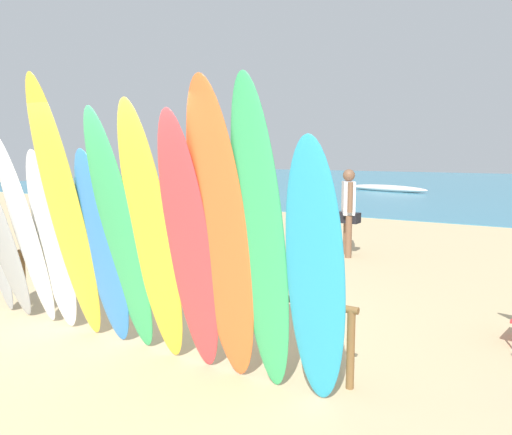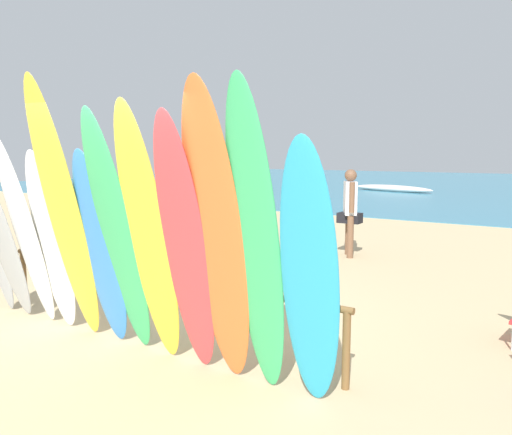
{
  "view_description": "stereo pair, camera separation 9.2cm",
  "coord_description": "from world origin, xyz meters",
  "px_view_note": "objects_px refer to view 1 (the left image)",
  "views": [
    {
      "loc": [
        3.81,
        -3.88,
        2.02
      ],
      "look_at": [
        0.0,
        2.21,
        1.09
      ],
      "focal_mm": 34.84,
      "sensor_mm": 36.0,
      "label": 1
    },
    {
      "loc": [
        3.89,
        -3.83,
        2.02
      ],
      "look_at": [
        0.0,
        2.21,
        1.09
      ],
      "focal_mm": 34.84,
      "sensor_mm": 36.0,
      "label": 2
    }
  ],
  "objects_px": {
    "surfboard_white_3": "(52,242)",
    "surfboard_green_6": "(120,235)",
    "surfboard_grey_1": "(1,236)",
    "surfboard_yellow_4": "(66,214)",
    "surfboard_red_8": "(189,247)",
    "surfboard_orange_9": "(221,236)",
    "surfboard_rack": "(149,283)",
    "surfboard_blue_5": "(102,250)",
    "beachgoer_strolling": "(147,210)",
    "surfboard_yellow_7": "(152,237)",
    "beachgoer_by_water": "(89,214)",
    "surfboard_green_10": "(261,241)",
    "distant_boat": "(387,188)",
    "surfboard_white_2": "(26,233)",
    "surfboard_teal_11": "(315,277)",
    "beachgoer_near_rack": "(348,206)"
  },
  "relations": [
    {
      "from": "surfboard_grey_1",
      "to": "surfboard_blue_5",
      "type": "bearing_deg",
      "value": 5.08
    },
    {
      "from": "surfboard_blue_5",
      "to": "surfboard_grey_1",
      "type": "bearing_deg",
      "value": -175.9
    },
    {
      "from": "surfboard_red_8",
      "to": "surfboard_orange_9",
      "type": "xyz_separation_m",
      "value": [
        0.34,
        0.01,
        0.12
      ]
    },
    {
      "from": "surfboard_yellow_4",
      "to": "surfboard_blue_5",
      "type": "height_order",
      "value": "surfboard_yellow_4"
    },
    {
      "from": "beachgoer_strolling",
      "to": "distant_boat",
      "type": "relative_size",
      "value": 0.32
    },
    {
      "from": "surfboard_white_3",
      "to": "surfboard_green_6",
      "type": "xyz_separation_m",
      "value": [
        1.17,
        -0.07,
        0.19
      ]
    },
    {
      "from": "distant_boat",
      "to": "beachgoer_by_water",
      "type": "bearing_deg",
      "value": -87.68
    },
    {
      "from": "surfboard_grey_1",
      "to": "surfboard_blue_5",
      "type": "height_order",
      "value": "surfboard_grey_1"
    },
    {
      "from": "surfboard_yellow_7",
      "to": "beachgoer_strolling",
      "type": "height_order",
      "value": "surfboard_yellow_7"
    },
    {
      "from": "surfboard_grey_1",
      "to": "surfboard_white_3",
      "type": "height_order",
      "value": "surfboard_grey_1"
    },
    {
      "from": "surfboard_red_8",
      "to": "beachgoer_by_water",
      "type": "relative_size",
      "value": 1.5
    },
    {
      "from": "surfboard_green_10",
      "to": "distant_boat",
      "type": "xyz_separation_m",
      "value": [
        -6.02,
        22.73,
        -1.15
      ]
    },
    {
      "from": "surfboard_yellow_7",
      "to": "beachgoer_by_water",
      "type": "relative_size",
      "value": 1.57
    },
    {
      "from": "distant_boat",
      "to": "surfboard_rack",
      "type": "bearing_deg",
      "value": -79.13
    },
    {
      "from": "beachgoer_strolling",
      "to": "beachgoer_by_water",
      "type": "height_order",
      "value": "beachgoer_by_water"
    },
    {
      "from": "surfboard_white_3",
      "to": "surfboard_orange_9",
      "type": "xyz_separation_m",
      "value": [
        2.38,
        -0.07,
        0.29
      ]
    },
    {
      "from": "surfboard_teal_11",
      "to": "surfboard_blue_5",
      "type": "bearing_deg",
      "value": 174.24
    },
    {
      "from": "surfboard_white_2",
      "to": "surfboard_yellow_4",
      "type": "xyz_separation_m",
      "value": [
        0.83,
        -0.08,
        0.28
      ]
    },
    {
      "from": "surfboard_rack",
      "to": "surfboard_blue_5",
      "type": "xyz_separation_m",
      "value": [
        -0.17,
        -0.48,
        0.43
      ]
    },
    {
      "from": "surfboard_white_3",
      "to": "surfboard_yellow_4",
      "type": "bearing_deg",
      "value": -18.7
    },
    {
      "from": "surfboard_white_3",
      "to": "surfboard_yellow_4",
      "type": "relative_size",
      "value": 0.73
    },
    {
      "from": "surfboard_orange_9",
      "to": "surfboard_grey_1",
      "type": "bearing_deg",
      "value": -175.75
    },
    {
      "from": "surfboard_green_6",
      "to": "beachgoer_by_water",
      "type": "height_order",
      "value": "surfboard_green_6"
    },
    {
      "from": "surfboard_yellow_7",
      "to": "surfboard_orange_9",
      "type": "distance_m",
      "value": 0.78
    },
    {
      "from": "beachgoer_strolling",
      "to": "distant_boat",
      "type": "xyz_separation_m",
      "value": [
        -0.73,
        18.62,
        -0.68
      ]
    },
    {
      "from": "surfboard_grey_1",
      "to": "surfboard_green_6",
      "type": "bearing_deg",
      "value": 2.61
    },
    {
      "from": "surfboard_blue_5",
      "to": "surfboard_yellow_7",
      "type": "distance_m",
      "value": 0.8
    },
    {
      "from": "surfboard_orange_9",
      "to": "beachgoer_by_water",
      "type": "height_order",
      "value": "surfboard_orange_9"
    },
    {
      "from": "surfboard_white_3",
      "to": "surfboard_green_6",
      "type": "relative_size",
      "value": 0.83
    },
    {
      "from": "surfboard_green_10",
      "to": "surfboard_teal_11",
      "type": "bearing_deg",
      "value": 7.42
    },
    {
      "from": "surfboard_red_8",
      "to": "beachgoer_near_rack",
      "type": "xyz_separation_m",
      "value": [
        -0.81,
        5.82,
        -0.21
      ]
    },
    {
      "from": "surfboard_white_2",
      "to": "surfboard_blue_5",
      "type": "xyz_separation_m",
      "value": [
        1.22,
        0.05,
        -0.08
      ]
    },
    {
      "from": "surfboard_rack",
      "to": "surfboard_blue_5",
      "type": "distance_m",
      "value": 0.67
    },
    {
      "from": "distant_boat",
      "to": "surfboard_white_2",
      "type": "bearing_deg",
      "value": -82.79
    },
    {
      "from": "surfboard_green_6",
      "to": "beachgoer_by_water",
      "type": "relative_size",
      "value": 1.54
    },
    {
      "from": "surfboard_white_2",
      "to": "surfboard_red_8",
      "type": "height_order",
      "value": "surfboard_red_8"
    },
    {
      "from": "surfboard_white_3",
      "to": "surfboard_yellow_4",
      "type": "xyz_separation_m",
      "value": [
        0.45,
        -0.14,
        0.36
      ]
    },
    {
      "from": "surfboard_yellow_4",
      "to": "surfboard_green_6",
      "type": "bearing_deg",
      "value": 1.93
    },
    {
      "from": "surfboard_yellow_7",
      "to": "distant_boat",
      "type": "relative_size",
      "value": 0.55
    },
    {
      "from": "surfboard_teal_11",
      "to": "beachgoer_by_water",
      "type": "height_order",
      "value": "surfboard_teal_11"
    },
    {
      "from": "surfboard_white_3",
      "to": "surfboard_green_10",
      "type": "height_order",
      "value": "surfboard_green_10"
    },
    {
      "from": "surfboard_yellow_7",
      "to": "surfboard_red_8",
      "type": "relative_size",
      "value": 1.04
    },
    {
      "from": "surfboard_yellow_7",
      "to": "distant_boat",
      "type": "height_order",
      "value": "surfboard_yellow_7"
    },
    {
      "from": "surfboard_yellow_4",
      "to": "surfboard_red_8",
      "type": "distance_m",
      "value": 1.6
    },
    {
      "from": "surfboard_blue_5",
      "to": "surfboard_green_6",
      "type": "relative_size",
      "value": 0.84
    },
    {
      "from": "beachgoer_strolling",
      "to": "surfboard_green_10",
      "type": "bearing_deg",
      "value": -177.96
    },
    {
      "from": "beachgoer_strolling",
      "to": "surfboard_orange_9",
      "type": "bearing_deg",
      "value": 179.84
    },
    {
      "from": "surfboard_green_6",
      "to": "surfboard_red_8",
      "type": "relative_size",
      "value": 1.03
    },
    {
      "from": "surfboard_yellow_4",
      "to": "beachgoer_by_water",
      "type": "relative_size",
      "value": 1.76
    },
    {
      "from": "surfboard_grey_1",
      "to": "surfboard_yellow_4",
      "type": "height_order",
      "value": "surfboard_yellow_4"
    }
  ]
}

